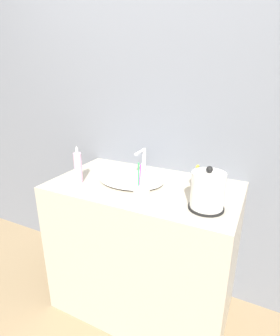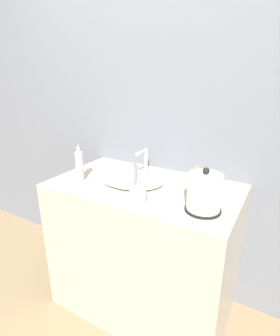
{
  "view_description": "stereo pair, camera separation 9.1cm",
  "coord_description": "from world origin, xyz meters",
  "px_view_note": "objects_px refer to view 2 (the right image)",
  "views": [
    {
      "loc": [
        0.61,
        -0.97,
        1.49
      ],
      "look_at": [
        -0.03,
        0.32,
        0.99
      ],
      "focal_mm": 28.0,
      "sensor_mm": 36.0,
      "label": 1
    },
    {
      "loc": [
        0.69,
        -0.92,
        1.49
      ],
      "look_at": [
        -0.03,
        0.32,
        0.99
      ],
      "focal_mm": 28.0,
      "sensor_mm": 36.0,
      "label": 2
    }
  ],
  "objects_px": {
    "faucet": "(146,160)",
    "electric_kettle": "(204,194)",
    "toothbrush_cup": "(138,195)",
    "shampoo_bottle": "(79,166)",
    "lotion_bottle": "(197,181)"
  },
  "relations": [
    {
      "from": "faucet",
      "to": "electric_kettle",
      "type": "distance_m",
      "value": 0.57
    },
    {
      "from": "faucet",
      "to": "shampoo_bottle",
      "type": "bearing_deg",
      "value": -133.08
    },
    {
      "from": "toothbrush_cup",
      "to": "faucet",
      "type": "bearing_deg",
      "value": 114.03
    },
    {
      "from": "toothbrush_cup",
      "to": "shampoo_bottle",
      "type": "bearing_deg",
      "value": 167.8
    },
    {
      "from": "lotion_bottle",
      "to": "shampoo_bottle",
      "type": "relative_size",
      "value": 0.62
    },
    {
      "from": "toothbrush_cup",
      "to": "shampoo_bottle",
      "type": "relative_size",
      "value": 0.97
    },
    {
      "from": "lotion_bottle",
      "to": "faucet",
      "type": "bearing_deg",
      "value": 166.7
    },
    {
      "from": "lotion_bottle",
      "to": "shampoo_bottle",
      "type": "xyz_separation_m",
      "value": [
        -0.66,
        -0.22,
        0.04
      ]
    },
    {
      "from": "electric_kettle",
      "to": "faucet",
      "type": "bearing_deg",
      "value": 147.62
    },
    {
      "from": "electric_kettle",
      "to": "shampoo_bottle",
      "type": "xyz_separation_m",
      "value": [
        -0.76,
        -0.0,
        0.01
      ]
    },
    {
      "from": "faucet",
      "to": "toothbrush_cup",
      "type": "relative_size",
      "value": 0.76
    },
    {
      "from": "toothbrush_cup",
      "to": "shampoo_bottle",
      "type": "distance_m",
      "value": 0.48
    },
    {
      "from": "faucet",
      "to": "electric_kettle",
      "type": "xyz_separation_m",
      "value": [
        0.48,
        -0.3,
        -0.01
      ]
    },
    {
      "from": "faucet",
      "to": "electric_kettle",
      "type": "height_order",
      "value": "electric_kettle"
    },
    {
      "from": "faucet",
      "to": "toothbrush_cup",
      "type": "distance_m",
      "value": 0.45
    }
  ]
}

